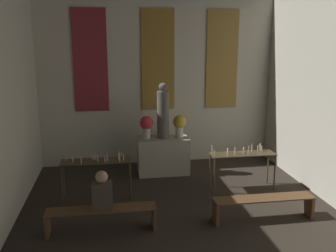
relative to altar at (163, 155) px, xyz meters
name	(u,v)px	position (x,y,z in m)	size (l,w,h in m)	color
wall_back	(158,77)	(0.00, 1.00, 1.92)	(6.55, 0.16, 4.72)	beige
altar	(163,155)	(0.00, 0.00, 0.00)	(1.29, 0.68, 0.94)	#ADA38E
statue	(163,113)	(0.00, 0.00, 1.12)	(0.30, 0.30, 1.39)	#5B5651
flower_vase_left	(147,125)	(-0.42, 0.00, 0.81)	(0.34, 0.34, 0.57)	beige
flower_vase_right	(179,124)	(0.42, 0.00, 0.81)	(0.34, 0.34, 0.57)	beige
candle_rack_left	(96,165)	(-1.64, -1.31, 0.27)	(1.48, 0.44, 1.04)	#473823
candle_rack_right	(243,158)	(1.64, -1.31, 0.27)	(1.48, 0.44, 1.03)	#473823
pew_back_left	(102,215)	(-1.52, -2.84, -0.15)	(1.94, 0.36, 0.44)	brown
pew_back_right	(264,203)	(1.52, -2.84, -0.15)	(1.94, 0.36, 0.44)	brown
person_seated	(102,192)	(-1.49, -2.84, 0.29)	(0.36, 0.24, 0.70)	#4C4238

